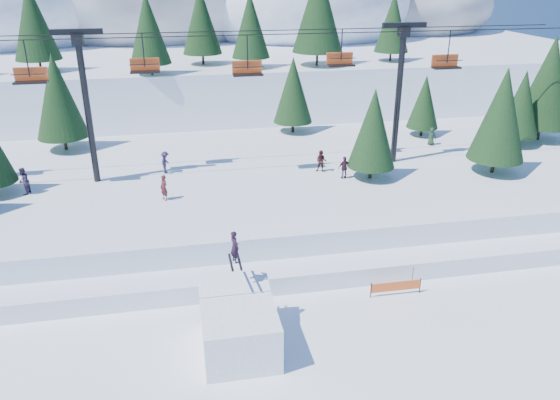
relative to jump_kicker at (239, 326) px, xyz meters
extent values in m
plane|color=white|center=(1.14, -1.08, -1.24)|extent=(160.00, 160.00, 0.00)
cube|color=white|center=(1.14, 16.92, 0.01)|extent=(70.00, 22.00, 2.50)
cube|color=white|center=(1.14, 6.92, -0.69)|extent=(70.00, 6.00, 1.10)
cube|color=white|center=(1.14, 66.92, 1.76)|extent=(110.00, 60.00, 6.00)
ellipsoid|color=white|center=(19.14, 68.92, 10.18)|extent=(34.00, 30.60, 19.72)
ellipsoid|color=#605B59|center=(39.14, 74.92, 8.89)|extent=(30.00, 27.00, 15.00)
cylinder|color=black|center=(-4.20, 38.29, 5.33)|extent=(0.26, 0.26, 1.14)
cone|color=#1C3D1B|center=(-4.20, 38.29, 9.40)|extent=(4.23, 4.23, 7.00)
cylinder|color=black|center=(6.55, 40.46, 5.32)|extent=(0.26, 0.26, 1.12)
cone|color=#1C3D1B|center=(6.55, 40.46, 9.34)|extent=(4.18, 4.18, 6.91)
cylinder|color=black|center=(14.13, 40.57, 5.52)|extent=(0.26, 0.26, 1.52)
cone|color=#1C3D1B|center=(14.13, 40.57, 10.94)|extent=(5.64, 5.64, 9.33)
cylinder|color=black|center=(-15.92, 42.32, 5.40)|extent=(0.26, 0.26, 1.28)
cone|color=#1C3D1B|center=(-15.92, 42.32, 9.96)|extent=(4.75, 4.75, 7.85)
cylinder|color=black|center=(23.52, 42.00, 5.30)|extent=(0.26, 0.26, 1.08)
cone|color=#1C3D1B|center=(23.52, 42.00, 9.16)|extent=(4.01, 4.01, 6.64)
cylinder|color=black|center=(1.46, 43.89, 5.36)|extent=(0.26, 0.26, 1.20)
cone|color=#1C3D1B|center=(1.46, 43.89, 9.66)|extent=(4.47, 4.47, 7.39)
cube|color=white|center=(0.00, -0.12, -0.11)|extent=(3.35, 4.14, 2.27)
cube|color=white|center=(0.00, 1.65, 1.08)|extent=(3.35, 1.45, 0.81)
imported|color=black|center=(0.10, 1.48, 3.30)|extent=(0.56, 0.67, 1.57)
cube|color=black|center=(-0.10, 1.48, 2.50)|extent=(0.11, 1.65, 0.03)
cube|color=black|center=(0.30, 1.48, 2.50)|extent=(0.11, 1.65, 0.03)
cylinder|color=black|center=(-7.86, 16.92, 6.26)|extent=(0.44, 0.44, 10.00)
cube|color=black|center=(-7.86, 16.92, 11.36)|extent=(3.20, 0.35, 0.35)
cube|color=black|center=(-7.86, 16.92, 10.91)|extent=(0.70, 0.70, 0.70)
cylinder|color=black|center=(14.14, 16.92, 6.26)|extent=(0.44, 0.44, 10.00)
cube|color=black|center=(14.14, 16.92, 11.36)|extent=(3.20, 0.35, 0.35)
cube|color=black|center=(14.14, 16.92, 10.91)|extent=(0.70, 0.70, 0.70)
cylinder|color=black|center=(3.14, 15.72, 11.06)|extent=(46.00, 0.06, 0.06)
cylinder|color=black|center=(3.14, 18.12, 11.06)|extent=(46.00, 0.06, 0.06)
cylinder|color=black|center=(-10.81, 15.72, 9.96)|extent=(0.08, 0.08, 2.20)
cube|color=black|center=(-10.81, 15.72, 8.51)|extent=(2.00, 0.75, 0.12)
cube|color=#EF5920|center=(-10.81, 16.10, 8.96)|extent=(2.00, 0.10, 0.85)
cylinder|color=black|center=(-10.81, 15.37, 9.06)|extent=(2.00, 0.06, 0.06)
cylinder|color=black|center=(-3.93, 18.12, 9.96)|extent=(0.08, 0.08, 2.20)
cube|color=black|center=(-3.93, 18.12, 8.51)|extent=(2.00, 0.75, 0.12)
cube|color=#EF5920|center=(-3.93, 18.50, 8.96)|extent=(2.00, 0.10, 0.85)
cylinder|color=black|center=(-3.93, 17.77, 9.06)|extent=(2.00, 0.06, 0.06)
cylinder|color=black|center=(2.82, 15.72, 9.96)|extent=(0.08, 0.08, 2.20)
cube|color=black|center=(2.82, 15.72, 8.51)|extent=(2.00, 0.75, 0.12)
cube|color=#EF5920|center=(2.82, 16.10, 8.96)|extent=(2.00, 0.10, 0.85)
cylinder|color=black|center=(2.82, 15.37, 9.06)|extent=(2.00, 0.06, 0.06)
cylinder|color=black|center=(9.99, 18.12, 9.96)|extent=(0.08, 0.08, 2.20)
cube|color=black|center=(9.99, 18.12, 8.51)|extent=(2.00, 0.75, 0.12)
cube|color=#EF5920|center=(9.99, 18.50, 8.96)|extent=(2.00, 0.10, 0.85)
cylinder|color=black|center=(9.99, 17.77, 9.06)|extent=(2.00, 0.06, 0.06)
cylinder|color=black|center=(17.08, 15.72, 9.96)|extent=(0.08, 0.08, 2.20)
cube|color=black|center=(17.08, 15.72, 8.51)|extent=(2.00, 0.75, 0.12)
cube|color=#EF5920|center=(17.08, 16.10, 8.96)|extent=(2.00, 0.10, 0.85)
cylinder|color=black|center=(17.08, 15.37, 9.06)|extent=(2.00, 0.06, 0.06)
cylinder|color=black|center=(20.35, 13.19, 1.79)|extent=(0.26, 0.26, 1.07)
cone|color=#1C3D1B|center=(20.35, 13.19, 5.61)|extent=(3.96, 3.96, 6.56)
cylinder|color=black|center=(25.77, 18.82, 1.70)|extent=(0.26, 0.26, 0.88)
cone|color=#1C3D1B|center=(25.77, 18.82, 4.83)|extent=(3.26, 3.26, 5.39)
cylinder|color=black|center=(28.76, 20.02, 1.88)|extent=(0.26, 0.26, 1.23)
cone|color=#1C3D1B|center=(28.76, 20.02, 6.28)|extent=(4.58, 4.58, 7.57)
cylinder|color=black|center=(19.27, 23.11, 1.63)|extent=(0.26, 0.26, 0.75)
cone|color=#1C3D1B|center=(19.27, 23.11, 4.30)|extent=(2.77, 2.77, 4.58)
cylinder|color=black|center=(-11.19, 24.89, 1.81)|extent=(0.26, 0.26, 1.09)
cone|color=#1C3D1B|center=(-11.19, 24.89, 5.72)|extent=(4.07, 4.07, 6.72)
cylinder|color=black|center=(8.27, 26.45, 1.73)|extent=(0.26, 0.26, 0.94)
cone|color=#1C3D1B|center=(8.27, 26.45, 5.08)|extent=(3.49, 3.49, 5.77)
cylinder|color=black|center=(11.16, 13.83, 1.71)|extent=(0.26, 0.26, 0.90)
cone|color=#1C3D1B|center=(11.16, 13.83, 4.91)|extent=(3.33, 3.33, 5.51)
imported|color=#3B1D2E|center=(9.33, 14.10, 2.07)|extent=(1.00, 0.54, 1.62)
imported|color=#35273F|center=(-12.26, 15.30, 2.18)|extent=(0.88, 1.02, 1.83)
imported|color=#1C3320|center=(18.88, 20.29, 2.01)|extent=(0.87, 0.84, 1.50)
imported|color=#511C20|center=(-3.20, 12.55, 2.10)|extent=(0.69, 0.73, 1.68)
imported|color=#2A2241|center=(-3.11, 17.64, 2.07)|extent=(0.90, 1.19, 1.63)
imported|color=#401D1B|center=(8.06, 15.69, 2.08)|extent=(1.04, 0.76, 1.63)
cylinder|color=black|center=(7.44, 2.81, -0.79)|extent=(0.06, 0.06, 0.90)
cylinder|color=black|center=(10.24, 2.78, -0.79)|extent=(0.06, 0.06, 0.90)
cube|color=#EF5920|center=(8.84, 2.80, -0.69)|extent=(2.80, 0.07, 0.55)
cylinder|color=black|center=(10.31, 3.94, -0.79)|extent=(0.06, 0.06, 0.90)
cylinder|color=black|center=(13.04, 4.53, -0.79)|extent=(0.06, 0.06, 0.90)
cube|color=#EF5920|center=(11.67, 4.24, -0.69)|extent=(2.74, 0.63, 0.55)
camera|label=1|loc=(-2.09, -20.67, 15.14)|focal=35.00mm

